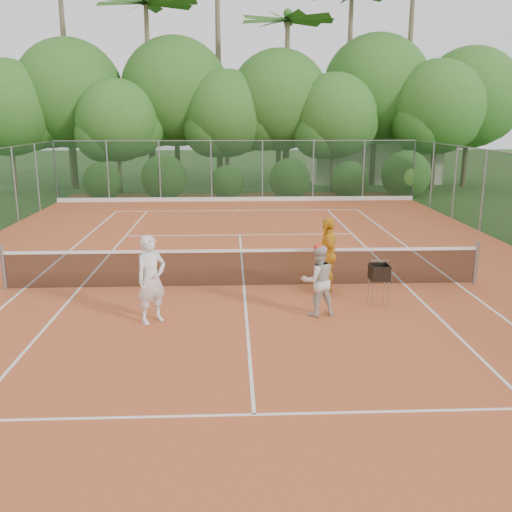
{
  "coord_description": "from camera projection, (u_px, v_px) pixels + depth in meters",
  "views": [
    {
      "loc": [
        -0.3,
        -13.83,
        4.21
      ],
      "look_at": [
        0.25,
        -1.2,
        1.1
      ],
      "focal_mm": 40.0,
      "sensor_mm": 36.0,
      "label": 1
    }
  ],
  "objects": [
    {
      "name": "clay_court",
      "position": [
        244.0,
        287.0,
        14.43
      ],
      "size": [
        18.0,
        36.0,
        0.02
      ],
      "primitive_type": "cube",
      "color": "#BD562B",
      "rests_on": "ground"
    },
    {
      "name": "tropical_treeline",
      "position": [
        260.0,
        100.0,
        32.89
      ],
      "size": [
        32.1,
        8.49,
        15.03
      ],
      "color": "brown",
      "rests_on": "ground"
    },
    {
      "name": "player_center_grp",
      "position": [
        318.0,
        280.0,
        12.17
      ],
      "size": [
        0.87,
        0.74,
        1.58
      ],
      "color": "beige",
      "rests_on": "clay_court"
    },
    {
      "name": "tennis_net",
      "position": [
        244.0,
        267.0,
        14.31
      ],
      "size": [
        11.97,
        0.1,
        1.1
      ],
      "color": "gray",
      "rests_on": "clay_court"
    },
    {
      "name": "fence_back",
      "position": [
        237.0,
        171.0,
        28.62
      ],
      "size": [
        18.07,
        0.07,
        3.0
      ],
      "color": "#19381E",
      "rests_on": "clay_court"
    },
    {
      "name": "club_building",
      "position": [
        371.0,
        158.0,
        37.74
      ],
      "size": [
        8.0,
        5.0,
        3.0
      ],
      "primitive_type": "cube",
      "color": "beige",
      "rests_on": "ground"
    },
    {
      "name": "stray_ball_b",
      "position": [
        238.0,
        209.0,
        26.11
      ],
      "size": [
        0.07,
        0.07,
        0.07
      ],
      "primitive_type": "sphere",
      "color": "yellow",
      "rests_on": "clay_court"
    },
    {
      "name": "stray_ball_c",
      "position": [
        339.0,
        209.0,
        26.13
      ],
      "size": [
        0.07,
        0.07,
        0.07
      ],
      "primitive_type": "sphere",
      "color": "#D6ED37",
      "rests_on": "clay_court"
    },
    {
      "name": "player_yellow",
      "position": [
        328.0,
        254.0,
        13.91
      ],
      "size": [
        0.44,
        1.07,
        1.82
      ],
      "primitive_type": "imported",
      "rotation": [
        0.0,
        0.0,
        -1.57
      ],
      "color": "gold",
      "rests_on": "clay_court"
    },
    {
      "name": "player_white",
      "position": [
        151.0,
        279.0,
        11.73
      ],
      "size": [
        0.8,
        0.76,
        1.84
      ],
      "primitive_type": "imported",
      "rotation": [
        0.0,
        0.0,
        0.68
      ],
      "color": "white",
      "rests_on": "clay_court"
    },
    {
      "name": "court_markings",
      "position": [
        244.0,
        286.0,
        14.43
      ],
      "size": [
        11.03,
        23.83,
        0.01
      ],
      "color": "white",
      "rests_on": "clay_court"
    },
    {
      "name": "stray_ball_a",
      "position": [
        137.0,
        222.0,
        22.99
      ],
      "size": [
        0.07,
        0.07,
        0.07
      ],
      "primitive_type": "sphere",
      "color": "gold",
      "rests_on": "clay_court"
    },
    {
      "name": "ground",
      "position": [
        244.0,
        287.0,
        14.43
      ],
      "size": [
        120.0,
        120.0,
        0.0
      ],
      "primitive_type": "plane",
      "color": "#244418",
      "rests_on": "ground"
    },
    {
      "name": "ball_hopper",
      "position": [
        379.0,
        273.0,
        12.84
      ],
      "size": [
        0.41,
        0.41,
        0.94
      ],
      "rotation": [
        0.0,
        0.0,
        0.42
      ],
      "color": "gray",
      "rests_on": "clay_court"
    }
  ]
}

